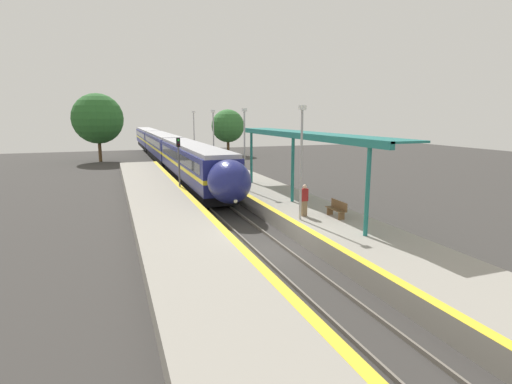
{
  "coord_description": "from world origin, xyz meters",
  "views": [
    {
      "loc": [
        -6.75,
        -16.69,
        6.26
      ],
      "look_at": [
        0.6,
        3.53,
        2.12
      ],
      "focal_mm": 28.0,
      "sensor_mm": 36.0,
      "label": 1
    }
  ],
  "objects_px": {
    "train": "(163,146)",
    "lamppost_mid": "(244,144)",
    "lamppost_near": "(301,156)",
    "lamppost_farthest": "(194,134)",
    "person_waiting": "(304,200)",
    "railway_signal": "(179,162)",
    "lamppost_far": "(214,138)",
    "platform_bench": "(337,209)"
  },
  "relations": [
    {
      "from": "train",
      "to": "lamppost_mid",
      "type": "distance_m",
      "value": 28.34
    },
    {
      "from": "train",
      "to": "lamppost_mid",
      "type": "relative_size",
      "value": 11.54
    },
    {
      "from": "lamppost_near",
      "to": "lamppost_farthest",
      "type": "height_order",
      "value": "same"
    },
    {
      "from": "lamppost_mid",
      "to": "person_waiting",
      "type": "bearing_deg",
      "value": -86.49
    },
    {
      "from": "person_waiting",
      "to": "lamppost_mid",
      "type": "xyz_separation_m",
      "value": [
        -0.53,
        8.65,
        2.44
      ]
    },
    {
      "from": "railway_signal",
      "to": "lamppost_farthest",
      "type": "bearing_deg",
      "value": 74.51
    },
    {
      "from": "lamppost_far",
      "to": "railway_signal",
      "type": "bearing_deg",
      "value": -124.25
    },
    {
      "from": "lamppost_mid",
      "to": "lamppost_far",
      "type": "distance_m",
      "value": 9.24
    },
    {
      "from": "railway_signal",
      "to": "lamppost_far",
      "type": "xyz_separation_m",
      "value": [
        4.32,
        6.34,
        1.41
      ]
    },
    {
      "from": "railway_signal",
      "to": "lamppost_far",
      "type": "relative_size",
      "value": 0.78
    },
    {
      "from": "lamppost_mid",
      "to": "lamppost_far",
      "type": "xyz_separation_m",
      "value": [
        0.0,
        9.24,
        0.0
      ]
    },
    {
      "from": "lamppost_near",
      "to": "lamppost_farthest",
      "type": "distance_m",
      "value": 27.71
    },
    {
      "from": "person_waiting",
      "to": "lamppost_far",
      "type": "xyz_separation_m",
      "value": [
        -0.53,
        17.89,
        2.44
      ]
    },
    {
      "from": "platform_bench",
      "to": "lamppost_mid",
      "type": "height_order",
      "value": "lamppost_mid"
    },
    {
      "from": "platform_bench",
      "to": "lamppost_far",
      "type": "xyz_separation_m",
      "value": [
        -2.1,
        18.69,
        2.87
      ]
    },
    {
      "from": "lamppost_near",
      "to": "lamppost_far",
      "type": "distance_m",
      "value": 18.48
    },
    {
      "from": "lamppost_far",
      "to": "lamppost_farthest",
      "type": "relative_size",
      "value": 1.0
    },
    {
      "from": "railway_signal",
      "to": "lamppost_mid",
      "type": "distance_m",
      "value": 5.39
    },
    {
      "from": "lamppost_farthest",
      "to": "train",
      "type": "bearing_deg",
      "value": 103.85
    },
    {
      "from": "railway_signal",
      "to": "lamppost_farthest",
      "type": "relative_size",
      "value": 0.78
    },
    {
      "from": "train",
      "to": "lamppost_near",
      "type": "relative_size",
      "value": 11.54
    },
    {
      "from": "train",
      "to": "lamppost_far",
      "type": "xyz_separation_m",
      "value": [
        2.39,
        -18.93,
        2.05
      ]
    },
    {
      "from": "platform_bench",
      "to": "person_waiting",
      "type": "distance_m",
      "value": 1.81
    },
    {
      "from": "lamppost_far",
      "to": "lamppost_farthest",
      "type": "xyz_separation_m",
      "value": [
        0.0,
        9.24,
        0.0
      ]
    },
    {
      "from": "train",
      "to": "person_waiting",
      "type": "height_order",
      "value": "train"
    },
    {
      "from": "person_waiting",
      "to": "train",
      "type": "bearing_deg",
      "value": 94.53
    },
    {
      "from": "person_waiting",
      "to": "lamppost_farthest",
      "type": "relative_size",
      "value": 0.3
    },
    {
      "from": "train",
      "to": "lamppost_mid",
      "type": "bearing_deg",
      "value": -85.15
    },
    {
      "from": "train",
      "to": "lamppost_near",
      "type": "xyz_separation_m",
      "value": [
        2.39,
        -37.4,
        2.05
      ]
    },
    {
      "from": "lamppost_near",
      "to": "lamppost_farthest",
      "type": "xyz_separation_m",
      "value": [
        0.0,
        27.71,
        0.0
      ]
    },
    {
      "from": "platform_bench",
      "to": "railway_signal",
      "type": "relative_size",
      "value": 0.34
    },
    {
      "from": "person_waiting",
      "to": "lamppost_near",
      "type": "relative_size",
      "value": 0.3
    },
    {
      "from": "train",
      "to": "lamppost_near",
      "type": "distance_m",
      "value": 37.53
    },
    {
      "from": "lamppost_far",
      "to": "lamppost_farthest",
      "type": "bearing_deg",
      "value": 90.0
    },
    {
      "from": "platform_bench",
      "to": "railway_signal",
      "type": "bearing_deg",
      "value": 117.46
    },
    {
      "from": "lamppost_farthest",
      "to": "railway_signal",
      "type": "bearing_deg",
      "value": -105.49
    },
    {
      "from": "lamppost_near",
      "to": "lamppost_farthest",
      "type": "bearing_deg",
      "value": 90.0
    },
    {
      "from": "train",
      "to": "lamppost_far",
      "type": "relative_size",
      "value": 11.54
    },
    {
      "from": "lamppost_far",
      "to": "lamppost_mid",
      "type": "bearing_deg",
      "value": -90.0
    },
    {
      "from": "lamppost_near",
      "to": "lamppost_far",
      "type": "relative_size",
      "value": 1.0
    },
    {
      "from": "person_waiting",
      "to": "lamppost_near",
      "type": "xyz_separation_m",
      "value": [
        -0.53,
        -0.59,
        2.44
      ]
    },
    {
      "from": "person_waiting",
      "to": "lamppost_farthest",
      "type": "bearing_deg",
      "value": 91.12
    }
  ]
}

